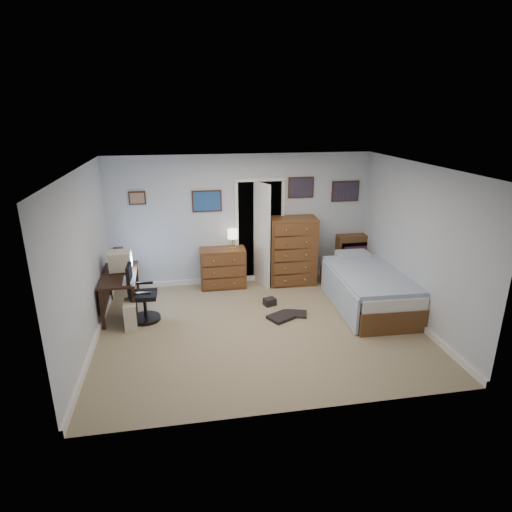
{
  "coord_description": "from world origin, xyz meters",
  "views": [
    {
      "loc": [
        -1.1,
        -5.9,
        3.26
      ],
      "look_at": [
        -0.02,
        0.3,
        1.1
      ],
      "focal_mm": 30.0,
      "sensor_mm": 36.0,
      "label": 1
    }
  ],
  "objects_px": {
    "tall_dresser": "(292,251)",
    "bed": "(367,287)",
    "computer_desk": "(115,283)",
    "office_chair": "(141,299)",
    "low_dresser": "(223,268)"
  },
  "relations": [
    {
      "from": "tall_dresser",
      "to": "bed",
      "type": "height_order",
      "value": "tall_dresser"
    },
    {
      "from": "computer_desk",
      "to": "office_chair",
      "type": "relative_size",
      "value": 1.27
    },
    {
      "from": "computer_desk",
      "to": "low_dresser",
      "type": "xyz_separation_m",
      "value": [
        1.88,
        0.82,
        -0.15
      ]
    },
    {
      "from": "office_chair",
      "to": "low_dresser",
      "type": "relative_size",
      "value": 1.12
    },
    {
      "from": "office_chair",
      "to": "low_dresser",
      "type": "height_order",
      "value": "office_chair"
    },
    {
      "from": "computer_desk",
      "to": "bed",
      "type": "xyz_separation_m",
      "value": [
        4.27,
        -0.45,
        -0.2
      ]
    },
    {
      "from": "office_chair",
      "to": "tall_dresser",
      "type": "bearing_deg",
      "value": 23.62
    },
    {
      "from": "office_chair",
      "to": "computer_desk",
      "type": "bearing_deg",
      "value": 141.78
    },
    {
      "from": "computer_desk",
      "to": "low_dresser",
      "type": "bearing_deg",
      "value": 21.1
    },
    {
      "from": "computer_desk",
      "to": "office_chair",
      "type": "bearing_deg",
      "value": -41.91
    },
    {
      "from": "computer_desk",
      "to": "tall_dresser",
      "type": "height_order",
      "value": "tall_dresser"
    },
    {
      "from": "low_dresser",
      "to": "tall_dresser",
      "type": "xyz_separation_m",
      "value": [
        1.36,
        -0.02,
        0.28
      ]
    },
    {
      "from": "bed",
      "to": "computer_desk",
      "type": "bearing_deg",
      "value": 175.76
    },
    {
      "from": "tall_dresser",
      "to": "office_chair",
      "type": "bearing_deg",
      "value": -154.33
    },
    {
      "from": "low_dresser",
      "to": "office_chair",
      "type": "bearing_deg",
      "value": -139.52
    }
  ]
}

